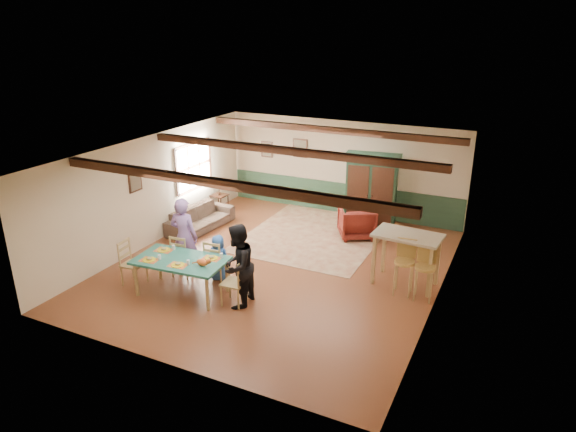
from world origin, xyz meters
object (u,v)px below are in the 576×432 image
at_px(dining_chair_end_right, 234,282).
at_px(person_woman, 238,266).
at_px(armchair, 357,222).
at_px(sofa, 200,218).
at_px(cat, 202,262).
at_px(armoire, 371,191).
at_px(dining_chair_far_right, 217,261).
at_px(dining_table, 182,277).
at_px(table_lamp, 219,187).
at_px(end_table, 220,203).
at_px(bar_stool_right, 424,274).
at_px(dining_chair_far_left, 183,255).
at_px(counter_table, 406,259).
at_px(person_child, 218,258).
at_px(dining_chair_end_left, 133,263).
at_px(bar_stool_left, 404,268).
at_px(person_man, 184,237).

xyz_separation_m(dining_chair_end_right, person_woman, (0.10, 0.01, 0.36)).
bearing_deg(armchair, sofa, -11.70).
height_order(cat, armoire, armoire).
height_order(dining_chair_far_right, dining_chair_end_right, same).
relative_size(dining_table, table_lamp, 3.84).
distance_m(end_table, bar_stool_right, 6.99).
height_order(dining_chair_far_left, person_woman, person_woman).
xyz_separation_m(counter_table, bar_stool_right, (0.49, -0.49, -0.00)).
bearing_deg(person_child, dining_chair_far_left, 5.71).
xyz_separation_m(cat, armchair, (1.67, 4.46, -0.45)).
bearing_deg(dining_table, person_woman, 4.82).
xyz_separation_m(dining_chair_far_left, armchair, (2.71, 3.71, -0.08)).
distance_m(armoire, armchair, 1.03).
height_order(cat, bar_stool_right, bar_stool_right).
bearing_deg(dining_chair_end_left, counter_table, -69.07).
height_order(armoire, end_table, armoire).
xyz_separation_m(cat, bar_stool_right, (3.91, 1.95, -0.29)).
relative_size(person_child, bar_stool_right, 0.90).
distance_m(cat, armoire, 5.58).
distance_m(cat, sofa, 3.97).
distance_m(person_child, end_table, 4.35).
height_order(dining_table, dining_chair_far_right, dining_chair_far_right).
relative_size(dining_chair_far_left, dining_chair_far_right, 1.00).
height_order(dining_table, bar_stool_left, bar_stool_left).
relative_size(person_man, person_woman, 1.05).
xyz_separation_m(dining_table, armoire, (2.34, 5.23, 0.63)).
bearing_deg(person_man, table_lamp, -72.51).
bearing_deg(sofa, dining_table, -145.99).
xyz_separation_m(person_man, counter_table, (4.46, 1.61, -0.31)).
bearing_deg(dining_chair_end_left, dining_table, -90.00).
xyz_separation_m(dining_table, table_lamp, (-2.00, 4.50, 0.38)).
bearing_deg(armchair, armoire, -126.17).
bearing_deg(person_man, bar_stool_left, -170.39).
bearing_deg(bar_stool_right, dining_chair_far_right, -170.83).
xyz_separation_m(cat, counter_table, (3.42, 2.44, -0.29)).
height_order(cat, counter_table, counter_table).
bearing_deg(dining_table, dining_chair_far_right, 65.76).
bearing_deg(sofa, bar_stool_left, -96.51).
xyz_separation_m(dining_table, bar_stool_left, (4.06, 1.94, 0.19)).
height_order(dining_table, person_child, person_child).
relative_size(dining_chair_far_left, person_woman, 0.58).
height_order(dining_chair_end_right, table_lamp, table_lamp).
bearing_deg(dining_chair_end_left, person_woman, -90.00).
bearing_deg(person_child, table_lamp, -62.18).
relative_size(person_child, end_table, 1.96).
relative_size(person_man, bar_stool_right, 1.55).
distance_m(dining_chair_end_left, end_table, 4.68).
distance_m(dining_table, bar_stool_left, 4.50).
bearing_deg(person_woman, dining_chair_end_left, -90.00).
bearing_deg(dining_chair_far_right, dining_chair_end_left, 24.92).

